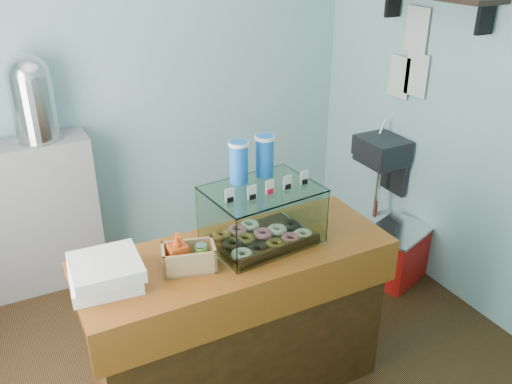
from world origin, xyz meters
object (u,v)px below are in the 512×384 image
coffee_urn (32,96)px  red_cooler (396,253)px  counter (238,321)px  display_case (259,210)px

coffee_urn → red_cooler: 2.75m
counter → display_case: display_case is taller
display_case → coffee_urn: (-0.86, 1.51, 0.33)m
display_case → coffee_urn: bearing=113.8°
red_cooler → display_case: bearing=176.0°
counter → coffee_urn: bearing=113.9°
display_case → coffee_urn: size_ratio=1.04×
counter → display_case: (0.16, 0.06, 0.61)m
counter → coffee_urn: (-0.70, 1.58, 0.94)m
display_case → red_cooler: 1.65m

